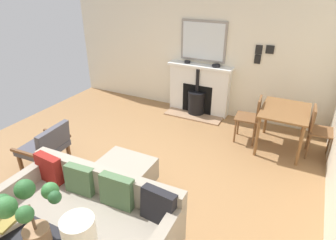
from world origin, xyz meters
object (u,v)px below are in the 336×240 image
at_px(ottoman, 125,173).
at_px(dining_table, 285,115).
at_px(armchair_accent, 47,145).
at_px(dining_chair_by_back_wall, 317,128).
at_px(mantel_bowl_near, 187,62).
at_px(table_lamp_far_end, 79,233).
at_px(dining_chair_near_fireplace, 252,115).
at_px(potted_plant, 27,210).
at_px(fireplace, 199,92).
at_px(book_stack, 5,224).
at_px(sofa, 91,214).
at_px(mantel_bowl_far, 216,66).

distance_m(ottoman, dining_table, 2.75).
relative_size(armchair_accent, dining_chair_by_back_wall, 0.87).
relative_size(mantel_bowl_near, table_lamp_far_end, 0.26).
distance_m(table_lamp_far_end, dining_chair_near_fireplace, 3.79).
xyz_separation_m(potted_plant, dining_chair_near_fireplace, (-3.70, 0.99, -0.57)).
bearing_deg(mantel_bowl_near, dining_table, 70.16).
relative_size(ottoman, table_lamp_far_end, 1.51).
bearing_deg(fireplace, book_stack, -0.74).
bearing_deg(dining_chair_near_fireplace, fireplace, -119.27).
bearing_deg(dining_table, sofa, -28.30).
height_order(table_lamp_far_end, potted_plant, potted_plant).
distance_m(fireplace, mantel_bowl_far, 0.69).
height_order(mantel_bowl_far, potted_plant, potted_plant).
bearing_deg(ottoman, potted_plant, 9.39).
relative_size(sofa, book_stack, 6.34).
xyz_separation_m(ottoman, dining_chair_near_fireplace, (-2.08, 1.25, 0.26)).
height_order(mantel_bowl_near, armchair_accent, mantel_bowl_near).
xyz_separation_m(ottoman, dining_table, (-2.07, 1.77, 0.37)).
distance_m(fireplace, ottoman, 2.80).
xyz_separation_m(sofa, armchair_accent, (-0.75, -1.47, 0.07)).
distance_m(armchair_accent, potted_plant, 2.25).
relative_size(table_lamp_far_end, potted_plant, 0.87).
relative_size(mantel_bowl_far, dining_chair_by_back_wall, 0.20).
height_order(sofa, dining_table, sofa).
distance_m(mantel_bowl_near, mantel_bowl_far, 0.62).
distance_m(mantel_bowl_near, table_lamp_far_end, 4.59).
height_order(ottoman, armchair_accent, armchair_accent).
xyz_separation_m(fireplace, dining_table, (0.72, 1.79, 0.15)).
relative_size(fireplace, mantel_bowl_far, 8.02).
xyz_separation_m(table_lamp_far_end, dining_chair_by_back_wall, (-3.70, 1.48, -0.60)).
bearing_deg(dining_chair_by_back_wall, sofa, -35.49).
height_order(armchair_accent, book_stack, book_stack).
bearing_deg(mantel_bowl_far, dining_table, 62.79).
relative_size(ottoman, dining_table, 0.77).
distance_m(fireplace, potted_plant, 4.46).
bearing_deg(sofa, fireplace, -176.96).
relative_size(table_lamp_far_end, dining_table, 0.51).
xyz_separation_m(armchair_accent, potted_plant, (1.48, 1.56, 0.66)).
relative_size(ottoman, book_stack, 2.35).
relative_size(mantel_bowl_near, armchair_accent, 0.17).
xyz_separation_m(mantel_bowl_near, armchair_accent, (2.97, -0.98, -0.66)).
relative_size(mantel_bowl_far, book_stack, 0.54).
relative_size(armchair_accent, potted_plant, 1.32).
xyz_separation_m(table_lamp_far_end, potted_plant, (-0.01, -0.54, -0.03)).
height_order(fireplace, book_stack, fireplace).
bearing_deg(mantel_bowl_near, armchair_accent, -18.32).
bearing_deg(fireplace, table_lamp_far_end, 10.60).
bearing_deg(table_lamp_far_end, book_stack, -89.93).
relative_size(sofa, dining_chair_near_fireplace, 2.36).
relative_size(mantel_bowl_far, ottoman, 0.23).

